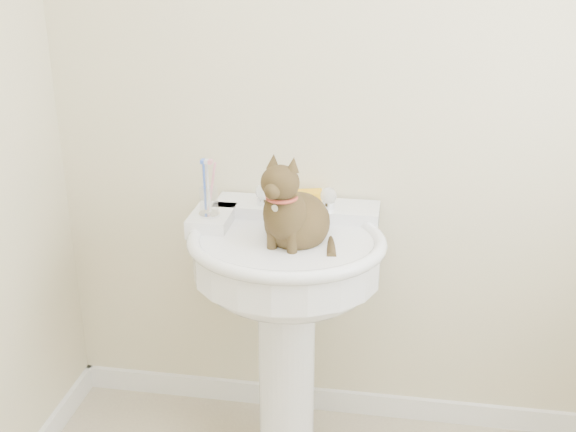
% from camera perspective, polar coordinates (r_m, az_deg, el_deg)
% --- Properties ---
extents(wall_back, '(2.20, 0.00, 2.50)m').
position_cam_1_polar(wall_back, '(2.40, 6.46, 9.57)').
color(wall_back, beige).
rests_on(wall_back, ground).
extents(baseboard_back, '(2.20, 0.02, 0.09)m').
position_cam_1_polar(baseboard_back, '(2.89, 5.41, -14.46)').
color(baseboard_back, white).
rests_on(baseboard_back, floor).
extents(pedestal_sink, '(0.64, 0.63, 0.89)m').
position_cam_1_polar(pedestal_sink, '(2.33, -0.15, -5.16)').
color(pedestal_sink, white).
rests_on(pedestal_sink, floor).
extents(faucet, '(0.28, 0.12, 0.14)m').
position_cam_1_polar(faucet, '(2.38, 0.53, 1.57)').
color(faucet, silver).
rests_on(faucet, pedestal_sink).
extents(soap_bar, '(0.10, 0.08, 0.03)m').
position_cam_1_polar(soap_bar, '(2.47, 1.71, 1.64)').
color(soap_bar, '#F9B115').
rests_on(soap_bar, pedestal_sink).
extents(toothbrush_cup, '(0.07, 0.07, 0.18)m').
position_cam_1_polar(toothbrush_cup, '(2.33, -6.28, 1.18)').
color(toothbrush_cup, silver).
rests_on(toothbrush_cup, pedestal_sink).
extents(cat, '(0.23, 0.28, 0.42)m').
position_cam_1_polar(cat, '(2.21, 0.51, -0.05)').
color(cat, '#49391C').
rests_on(cat, pedestal_sink).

